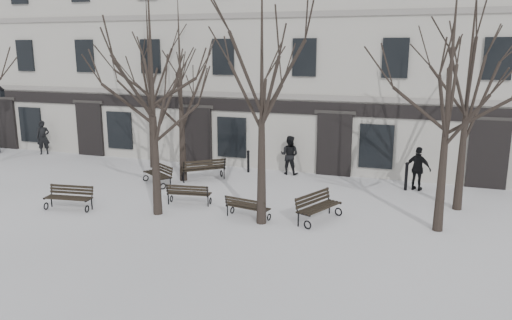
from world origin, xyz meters
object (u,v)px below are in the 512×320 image
at_px(tree_2, 262,65).
at_px(bench_3, 159,174).
at_px(bench_0, 69,197).
at_px(bench_5, 318,206).
at_px(bench_1, 189,193).
at_px(bench_2, 247,207).
at_px(tree_3, 451,72).
at_px(tree_1, 151,66).
at_px(bench_4, 203,168).

distance_m(tree_2, bench_3, 8.20).
relative_size(bench_0, bench_5, 0.90).
relative_size(tree_2, bench_1, 4.96).
xyz_separation_m(tree_2, bench_2, (-0.61, 0.25, -4.87)).
distance_m(tree_3, bench_1, 10.05).
xyz_separation_m(tree_2, bench_0, (-7.17, -0.92, -4.83)).
relative_size(tree_1, bench_5, 4.17).
xyz_separation_m(tree_2, bench_1, (-3.25, 1.01, -4.86)).
bearing_deg(bench_4, bench_0, 20.53).
height_order(tree_2, bench_4, tree_2).
bearing_deg(tree_2, tree_1, -175.34).
height_order(tree_1, tree_3, tree_1).
relative_size(tree_2, bench_2, 5.13).
relative_size(tree_2, bench_4, 4.40).
xyz_separation_m(tree_2, tree_3, (5.65, 1.26, -0.20)).
bearing_deg(bench_4, tree_3, 120.90).
height_order(bench_1, bench_2, bench_1).
relative_size(tree_2, bench_0, 4.70).
xyz_separation_m(tree_1, bench_1, (0.57, 1.33, -4.78)).
bearing_deg(tree_3, bench_5, -174.48).
xyz_separation_m(tree_3, bench_4, (-9.93, 3.20, -4.56)).
height_order(bench_0, bench_2, bench_0).
distance_m(tree_1, bench_3, 6.22).
bearing_deg(bench_2, bench_3, -18.90).
bearing_deg(bench_3, bench_2, 3.76).
distance_m(tree_1, bench_1, 4.99).
xyz_separation_m(bench_0, bench_4, (2.89, 5.38, 0.07)).
bearing_deg(bench_0, tree_2, -0.64).
height_order(tree_3, bench_3, tree_3).
bearing_deg(bench_5, bench_2, 128.36).
distance_m(bench_3, bench_4, 1.99).
xyz_separation_m(bench_3, bench_4, (1.53, 1.27, 0.06)).
bearing_deg(bench_0, bench_5, 3.45).
xyz_separation_m(tree_1, bench_0, (-3.34, -0.61, -4.75)).
bearing_deg(bench_0, tree_1, 2.37).
bearing_deg(tree_2, bench_2, 157.85).
bearing_deg(bench_0, bench_2, 2.15).
distance_m(tree_1, tree_2, 3.84).
xyz_separation_m(bench_2, bench_4, (-3.66, 4.21, 0.11)).
distance_m(tree_1, tree_3, 9.61).
bearing_deg(tree_2, bench_3, 151.18).
bearing_deg(tree_3, bench_0, -170.36).
bearing_deg(bench_5, bench_1, 111.82).
bearing_deg(bench_3, tree_2, 4.50).
bearing_deg(bench_0, tree_3, 1.67).
xyz_separation_m(tree_1, tree_2, (3.82, 0.31, 0.08)).
distance_m(tree_3, bench_2, 7.88).
relative_size(bench_0, bench_1, 1.06).
distance_m(tree_1, bench_4, 6.70).
bearing_deg(tree_3, bench_2, -170.87).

